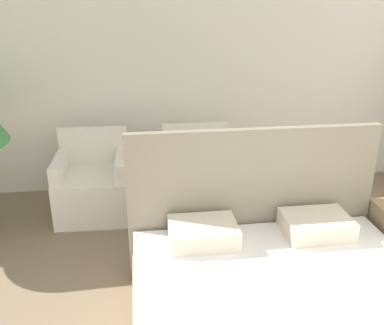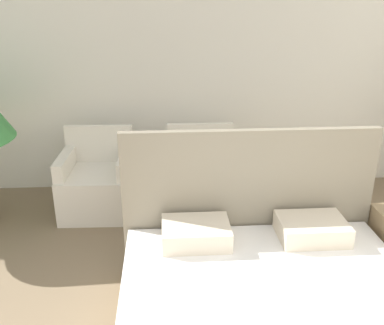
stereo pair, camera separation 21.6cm
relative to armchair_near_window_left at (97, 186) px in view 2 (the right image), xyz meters
The scene contains 3 objects.
wall_back 1.63m from the armchair_near_window_left, 35.25° to the left, with size 10.00×0.06×2.90m.
armchair_near_window_left is the anchor object (origin of this frame).
armchair_near_window_right 1.05m from the armchair_near_window_left, ahead, with size 0.69×0.66×0.82m.
Camera 2 is at (-0.24, -0.51, 2.06)m, focal length 40.00 mm.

